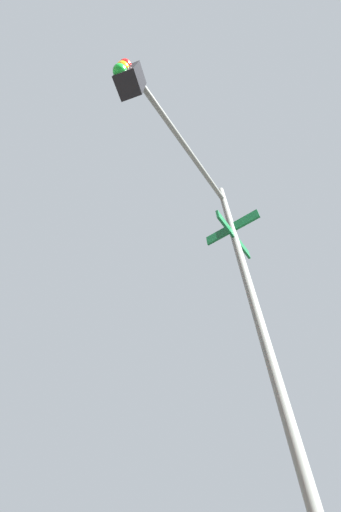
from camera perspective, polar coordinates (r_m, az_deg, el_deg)
The scene contains 1 object.
traffic_signal_near at distance 3.55m, azimuth 6.13°, elevation 13.04°, with size 1.53×3.20×6.34m.
Camera 1 is at (-6.87, -4.00, 1.41)m, focal length 17.88 mm.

